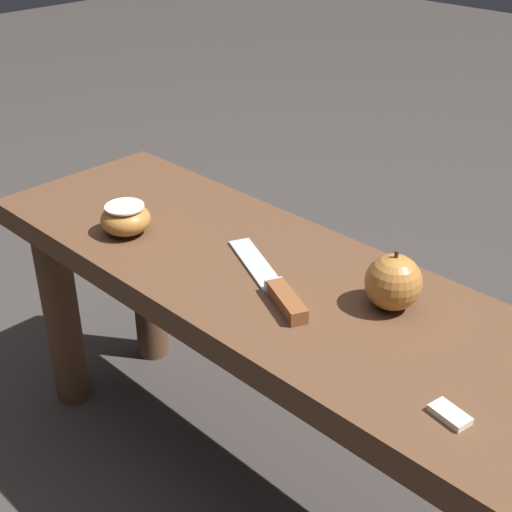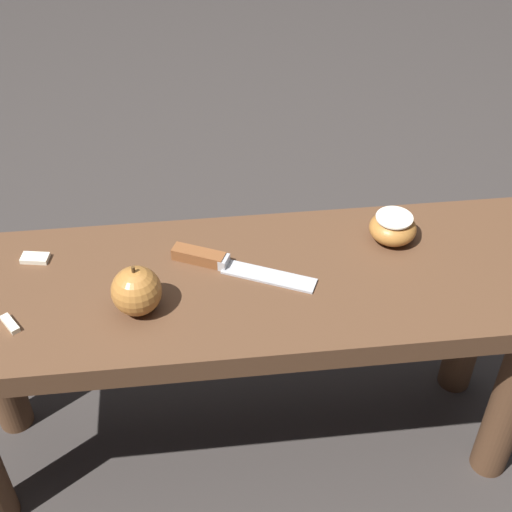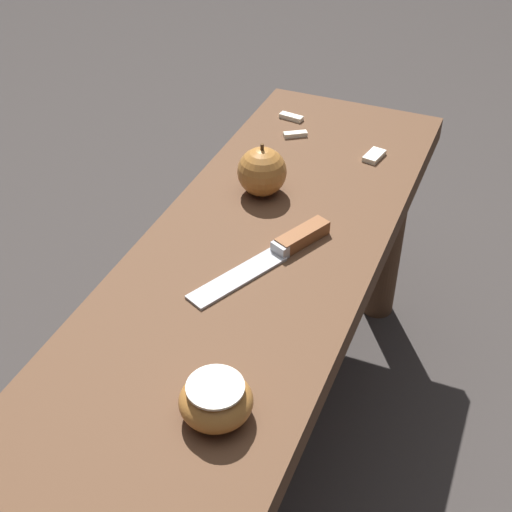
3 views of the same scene
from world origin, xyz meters
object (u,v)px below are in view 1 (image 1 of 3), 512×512
knife (276,289)px  apple_whole (393,282)px  apple_cut (126,219)px  wooden_bench (275,329)px

knife → apple_whole: 0.15m
apple_whole → apple_cut: bearing=-164.1°
wooden_bench → apple_whole: size_ratio=12.18×
knife → apple_cut: bearing=31.9°
apple_cut → wooden_bench: bearing=15.4°
wooden_bench → apple_cut: (-0.25, -0.07, 0.12)m
wooden_bench → apple_whole: apple_whole is taller
knife → wooden_bench: bearing=-22.3°
apple_cut → apple_whole: bearing=15.9°
knife → apple_cut: size_ratio=2.89×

